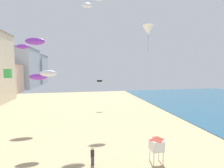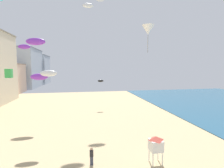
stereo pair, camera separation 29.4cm
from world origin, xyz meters
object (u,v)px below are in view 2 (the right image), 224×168
object	(u,v)px
kite_flyer	(92,155)
kite_purple_parafoil	(39,77)
kite_green_box	(9,73)
kite_purple_parafoil_2	(24,47)
kite_black_parafoil	(101,81)
kite_white_parafoil_2	(49,73)
kite_white_parafoil_3	(88,5)
lifeguard_stand	(156,144)
kite_white_delta	(148,30)
kite_purple_parafoil_3	(36,42)

from	to	relation	value
kite_flyer	kite_purple_parafoil	distance (m)	16.77
kite_purple_parafoil	kite_green_box	xyz separation A→B (m)	(-2.66, -4.52, 0.70)
kite_purple_parafoil_2	kite_green_box	size ratio (longest dim) A/B	1.99
kite_green_box	kite_black_parafoil	bearing A→B (deg)	46.28
kite_purple_parafoil	kite_purple_parafoil_2	world-z (taller)	kite_purple_parafoil_2
kite_white_parafoil_2	kite_green_box	bearing A→B (deg)	168.21
kite_white_parafoil_2	kite_black_parafoil	bearing A→B (deg)	60.95
kite_purple_parafoil_2	kite_white_parafoil_3	bearing A→B (deg)	-17.62
lifeguard_stand	kite_white_delta	bearing A→B (deg)	73.74
kite_purple_parafoil_3	kite_white_delta	bearing A→B (deg)	-28.93
kite_purple_parafoil_2	kite_white_delta	world-z (taller)	kite_purple_parafoil_2
kite_white_delta	kite_green_box	bearing A→B (deg)	156.20
lifeguard_stand	kite_white_parafoil_2	bearing A→B (deg)	128.10
lifeguard_stand	kite_purple_parafoil_2	world-z (taller)	kite_purple_parafoil_2
kite_purple_parafoil_2	kite_white_parafoil_3	size ratio (longest dim) A/B	1.11
kite_black_parafoil	kite_white_delta	xyz separation A→B (m)	(2.48, -21.06, 6.77)
kite_purple_parafoil	kite_purple_parafoil_3	distance (m)	6.70
kite_black_parafoil	kite_flyer	bearing A→B (deg)	-98.65
kite_flyer	lifeguard_stand	bearing A→B (deg)	-59.22
lifeguard_stand	kite_purple_parafoil_2	xyz separation A→B (m)	(-17.24, 22.04, 10.95)
lifeguard_stand	kite_black_parafoil	xyz separation A→B (m)	(-2.26, 23.99, 3.98)
kite_white_delta	kite_green_box	size ratio (longest dim) A/B	2.42
kite_white_delta	kite_purple_parafoil_3	world-z (taller)	kite_white_delta
kite_purple_parafoil_2	kite_white_parafoil_3	xyz separation A→B (m)	(12.11, -3.85, 7.10)
kite_flyer	kite_white_parafoil_2	bearing A→B (deg)	69.09
kite_purple_parafoil_2	kite_flyer	bearing A→B (deg)	-61.73
kite_purple_parafoil	kite_purple_parafoil_3	xyz separation A→B (m)	(0.77, -4.64, 4.77)
kite_purple_parafoil_2	kite_green_box	distance (m)	13.08
kite_black_parafoil	kite_white_parafoil_2	bearing A→B (deg)	-119.05
kite_purple_parafoil	kite_white_delta	distance (m)	18.34
kite_white_delta	kite_purple_parafoil_3	size ratio (longest dim) A/B	1.16
kite_white_parafoil_3	kite_green_box	size ratio (longest dim) A/B	1.79
kite_purple_parafoil	kite_purple_parafoil_3	size ratio (longest dim) A/B	1.10
lifeguard_stand	kite_green_box	size ratio (longest dim) A/B	2.21
kite_black_parafoil	lifeguard_stand	bearing A→B (deg)	-84.61
kite_purple_parafoil_2	kite_white_parafoil_2	world-z (taller)	kite_purple_parafoil_2
kite_black_parafoil	kite_purple_parafoil_2	bearing A→B (deg)	-172.57
kite_white_delta	kite_white_parafoil_3	bearing A→B (deg)	109.31
lifeguard_stand	kite_white_delta	size ratio (longest dim) A/B	0.92
kite_white_parafoil_2	kite_white_parafoil_3	distance (m)	16.04
kite_flyer	kite_purple_parafoil	xyz separation A→B (m)	(-7.24, 13.70, 6.41)
kite_purple_parafoil_3	kite_green_box	world-z (taller)	kite_purple_parafoil_3
kite_white_parafoil_2	kite_white_delta	bearing A→B (deg)	-28.76
lifeguard_stand	kite_flyer	bearing A→B (deg)	160.49
kite_purple_parafoil	kite_green_box	world-z (taller)	kite_green_box
kite_flyer	kite_white_parafoil_2	size ratio (longest dim) A/B	0.80
kite_purple_parafoil	kite_purple_parafoil_2	distance (m)	10.24
kite_purple_parafoil_3	kite_flyer	bearing A→B (deg)	-54.50
kite_purple_parafoil_2	kite_purple_parafoil_3	xyz separation A→B (m)	(4.98, -12.21, -0.69)
kite_black_parafoil	kite_purple_parafoil_2	distance (m)	16.63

